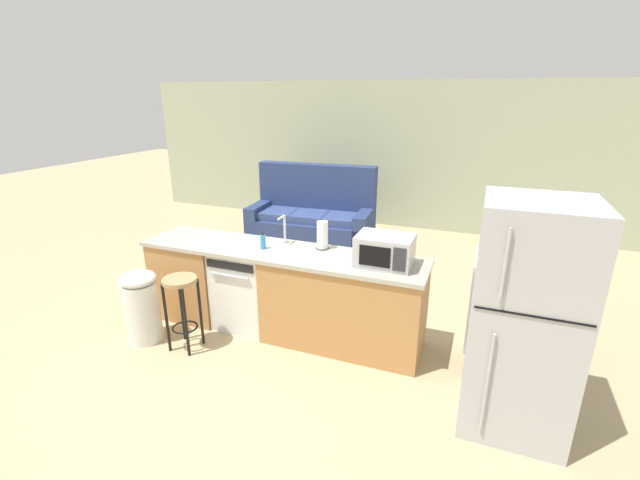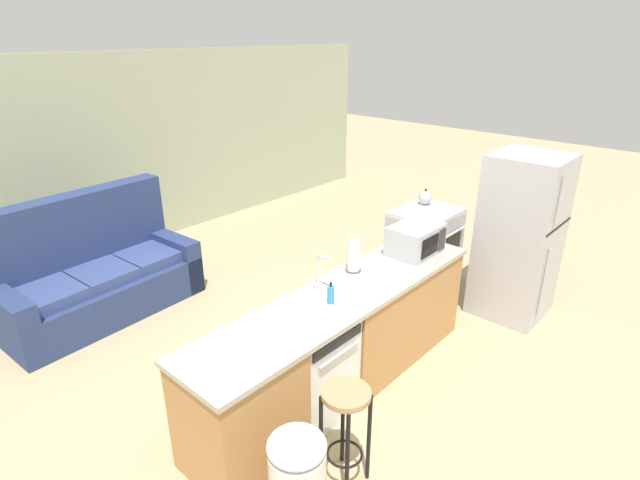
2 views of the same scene
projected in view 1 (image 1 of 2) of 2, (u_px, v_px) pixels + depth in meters
ground_plane at (270, 327)px, 4.59m from camera, size 24.00×24.00×0.00m
wall_back at (390, 156)px, 7.76m from camera, size 10.00×0.06×2.60m
kitchen_counter at (289, 295)px, 4.37m from camera, size 2.94×0.66×0.90m
dishwasher at (247, 287)px, 4.54m from camera, size 0.58×0.61×0.84m
stove_range at (511, 304)px, 4.12m from camera, size 0.76×0.68×0.90m
refrigerator at (524, 319)px, 3.02m from camera, size 0.72×0.73×1.73m
microwave at (385, 250)px, 3.84m from camera, size 0.50×0.37×0.28m
sink_faucet at (284, 231)px, 4.41m from camera, size 0.07×0.17×0.30m
paper_towel_roll at (322, 236)px, 4.24m from camera, size 0.14×0.14×0.28m
soap_bottle at (263, 242)px, 4.26m from camera, size 0.06×0.06×0.18m
kettle at (539, 250)px, 4.00m from camera, size 0.21×0.17×0.19m
bar_stool at (182, 298)px, 4.05m from camera, size 0.32×0.32×0.74m
trash_bin at (142, 306)px, 4.24m from camera, size 0.35×0.35×0.74m
couch at (313, 219)px, 7.14m from camera, size 2.05×1.03×1.27m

